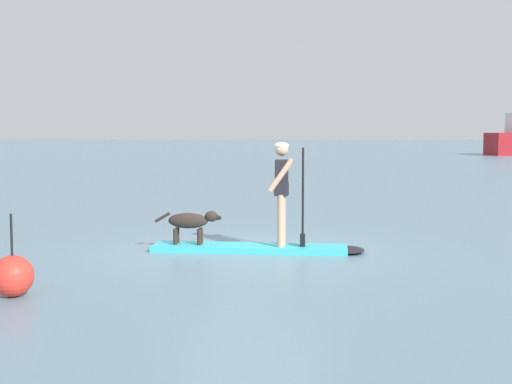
{
  "coord_description": "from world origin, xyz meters",
  "views": [
    {
      "loc": [
        1.32,
        -11.05,
        1.95
      ],
      "look_at": [
        0.0,
        1.0,
        0.9
      ],
      "focal_mm": 47.55,
      "sensor_mm": 36.0,
      "label": 1
    }
  ],
  "objects_px": {
    "marker_buoy": "(13,276)",
    "paddleboard": "(263,248)",
    "person_paddler": "(283,186)",
    "dog": "(191,222)"
  },
  "relations": [
    {
      "from": "paddleboard",
      "to": "dog",
      "type": "bearing_deg",
      "value": 179.94
    },
    {
      "from": "paddleboard",
      "to": "marker_buoy",
      "type": "height_order",
      "value": "marker_buoy"
    },
    {
      "from": "dog",
      "to": "paddleboard",
      "type": "bearing_deg",
      "value": -0.06
    },
    {
      "from": "person_paddler",
      "to": "paddleboard",
      "type": "bearing_deg",
      "value": 179.94
    },
    {
      "from": "paddleboard",
      "to": "marker_buoy",
      "type": "distance_m",
      "value": 4.36
    },
    {
      "from": "paddleboard",
      "to": "dog",
      "type": "relative_size",
      "value": 3.08
    },
    {
      "from": "paddleboard",
      "to": "marker_buoy",
      "type": "relative_size",
      "value": 3.51
    },
    {
      "from": "person_paddler",
      "to": "marker_buoy",
      "type": "height_order",
      "value": "person_paddler"
    },
    {
      "from": "person_paddler",
      "to": "marker_buoy",
      "type": "distance_m",
      "value": 4.63
    },
    {
      "from": "marker_buoy",
      "to": "paddleboard",
      "type": "bearing_deg",
      "value": 52.2
    }
  ]
}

